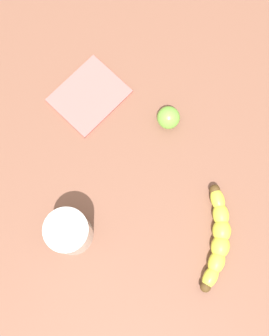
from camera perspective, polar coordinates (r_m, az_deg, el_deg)
The scene contains 5 objects.
wooden_tabletop at distance 87.09cm, azimuth 3.20°, elevation -2.55°, with size 120.00×120.00×3.00cm, color brown.
banana at distance 83.91cm, azimuth 10.46°, elevation -8.66°, with size 12.43×16.42×3.36cm.
smoothie_glass at distance 80.54cm, azimuth -8.19°, elevation -7.99°, with size 7.64×7.64×9.26cm.
lime_fruit at distance 86.96cm, azimuth 4.30°, elevation 6.34°, with size 4.40×4.40×4.40cm, color #75C142.
folded_napkin at distance 90.78cm, azimuth -5.72°, elevation 9.04°, with size 11.10×13.38×0.60cm, color #BC6660.
Camera 1 is at (-7.26, 14.84, 87.00)cm, focal length 48.48 mm.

